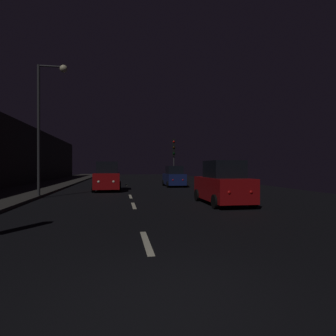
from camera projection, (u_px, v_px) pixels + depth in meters
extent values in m
cube|color=black|center=(127.00, 186.00, 28.05)|extent=(27.26, 84.00, 0.02)
cube|color=#33302D|center=(47.00, 185.00, 26.82)|extent=(4.40, 84.00, 0.15)
cube|color=#2D2B28|center=(2.00, 152.00, 22.92)|extent=(0.80, 63.00, 6.05)
cube|color=beige|center=(146.00, 242.00, 6.85)|extent=(0.16, 2.20, 0.01)
cube|color=beige|center=(134.00, 206.00, 13.34)|extent=(0.16, 2.20, 0.01)
cube|color=beige|center=(130.00, 196.00, 17.51)|extent=(0.16, 2.20, 0.01)
cube|color=beige|center=(126.00, 185.00, 28.80)|extent=(0.16, 2.20, 0.01)
cube|color=beige|center=(126.00, 185.00, 28.71)|extent=(0.16, 2.20, 0.01)
cylinder|color=#38383A|center=(174.00, 170.00, 30.87)|extent=(0.12, 0.12, 2.97)
cube|color=black|center=(174.00, 148.00, 30.86)|extent=(0.37, 0.40, 1.90)
sphere|color=red|center=(174.00, 142.00, 30.68)|extent=(0.22, 0.22, 0.22)
sphere|color=black|center=(174.00, 148.00, 30.68)|extent=(0.22, 0.22, 0.22)
sphere|color=black|center=(174.00, 153.00, 30.68)|extent=(0.22, 0.22, 0.22)
cylinder|color=#2D2D30|center=(39.00, 131.00, 16.60)|extent=(0.16, 0.16, 7.81)
cylinder|color=#2D2D30|center=(51.00, 66.00, 16.71)|extent=(1.40, 0.10, 0.10)
sphere|color=beige|center=(64.00, 69.00, 16.82)|extent=(0.44, 0.44, 0.44)
cube|color=maroon|center=(107.00, 180.00, 21.86)|extent=(1.85, 4.32, 1.13)
cube|color=black|center=(108.00, 167.00, 22.01)|extent=(1.58, 2.16, 0.86)
cylinder|color=black|center=(119.00, 188.00, 20.52)|extent=(0.23, 0.66, 0.66)
cylinder|color=black|center=(93.00, 188.00, 20.22)|extent=(0.23, 0.66, 0.66)
cylinder|color=black|center=(119.00, 185.00, 23.51)|extent=(0.23, 0.66, 0.66)
cylinder|color=black|center=(97.00, 185.00, 23.20)|extent=(0.23, 0.66, 0.66)
sphere|color=white|center=(114.00, 182.00, 19.86)|extent=(0.19, 0.19, 0.19)
sphere|color=white|center=(99.00, 182.00, 19.69)|extent=(0.19, 0.19, 0.19)
sphere|color=red|center=(115.00, 179.00, 24.04)|extent=(0.19, 0.19, 0.19)
sphere|color=red|center=(102.00, 179.00, 23.87)|extent=(0.19, 0.19, 0.19)
cube|color=maroon|center=(223.00, 189.00, 13.91)|extent=(1.77, 4.14, 1.08)
cube|color=black|center=(224.00, 169.00, 13.76)|extent=(1.51, 2.07, 0.83)
cylinder|color=black|center=(198.00, 195.00, 15.20)|extent=(0.22, 0.63, 0.63)
cylinder|color=black|center=(228.00, 195.00, 15.49)|extent=(0.22, 0.63, 0.63)
cylinder|color=black|center=(215.00, 202.00, 12.34)|extent=(0.22, 0.63, 0.63)
cylinder|color=black|center=(253.00, 201.00, 12.63)|extent=(0.22, 0.63, 0.63)
sphere|color=slate|center=(201.00, 186.00, 15.83)|extent=(0.18, 0.18, 0.18)
sphere|color=slate|center=(218.00, 186.00, 15.99)|extent=(0.18, 0.18, 0.18)
sphere|color=red|center=(229.00, 192.00, 11.83)|extent=(0.18, 0.18, 0.18)
sphere|color=red|center=(251.00, 192.00, 11.99)|extent=(0.18, 0.18, 0.18)
cube|color=#141E51|center=(174.00, 179.00, 26.53)|extent=(1.60, 3.74, 0.98)
cube|color=black|center=(174.00, 170.00, 26.40)|extent=(1.36, 1.87, 0.75)
cylinder|color=black|center=(163.00, 183.00, 27.70)|extent=(0.20, 0.57, 0.57)
cylinder|color=black|center=(179.00, 183.00, 27.96)|extent=(0.20, 0.57, 0.57)
cylinder|color=black|center=(168.00, 184.00, 25.11)|extent=(0.20, 0.57, 0.57)
cylinder|color=black|center=(185.00, 184.00, 25.37)|extent=(0.20, 0.57, 0.57)
sphere|color=slate|center=(166.00, 178.00, 28.27)|extent=(0.16, 0.16, 0.16)
sphere|color=slate|center=(175.00, 178.00, 28.42)|extent=(0.16, 0.16, 0.16)
sphere|color=red|center=(173.00, 180.00, 24.65)|extent=(0.16, 0.16, 0.16)
sphere|color=red|center=(183.00, 180.00, 24.80)|extent=(0.16, 0.16, 0.16)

